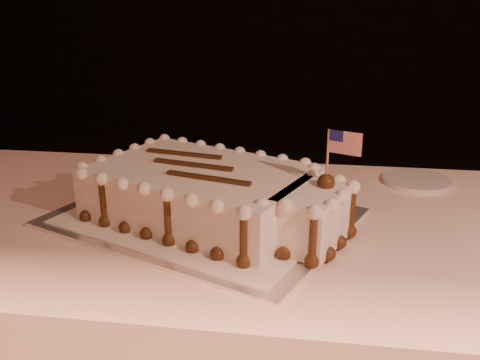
# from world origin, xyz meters

# --- Properties ---
(cake_board) EXTENTS (0.71, 0.63, 0.01)m
(cake_board) POSITION_xyz_m (-0.25, 0.58, 0.75)
(cake_board) COLOR silver
(cake_board) RESTS_ON banquet_table
(doily) EXTENTS (0.63, 0.57, 0.00)m
(doily) POSITION_xyz_m (-0.25, 0.58, 0.76)
(doily) COLOR white
(doily) RESTS_ON cake_board
(sheet_cake) EXTENTS (0.58, 0.45, 0.22)m
(sheet_cake) POSITION_xyz_m (-0.22, 0.57, 0.81)
(sheet_cake) COLOR white
(sheet_cake) RESTS_ON doily
(side_plate) EXTENTS (0.17, 0.17, 0.01)m
(side_plate) POSITION_xyz_m (0.24, 0.88, 0.76)
(side_plate) COLOR silver
(side_plate) RESTS_ON banquet_table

